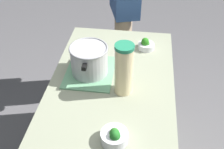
{
  "coord_description": "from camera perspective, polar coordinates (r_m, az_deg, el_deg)",
  "views": [
    {
      "loc": [
        -1.18,
        -0.16,
        1.93
      ],
      "look_at": [
        0.0,
        0.0,
        0.94
      ],
      "focal_mm": 43.73,
      "sensor_mm": 36.0,
      "label": 1
    }
  ],
  "objects": [
    {
      "name": "cooking_pot",
      "position": [
        1.59,
        -4.79,
        3.19
      ],
      "size": [
        0.29,
        0.22,
        0.17
      ],
      "color": "#B7B7BC",
      "rests_on": "dish_cloth"
    },
    {
      "name": "person_cook",
      "position": [
        2.37,
        2.6,
        14.2
      ],
      "size": [
        0.5,
        0.29,
        1.64
      ],
      "color": "tan",
      "rests_on": "ground_plane"
    },
    {
      "name": "counter_slab",
      "position": [
        1.9,
        0.0,
        -11.56
      ],
      "size": [
        1.15,
        0.71,
        0.89
      ],
      "primitive_type": "cube",
      "color": "gray",
      "rests_on": "ground_plane"
    },
    {
      "name": "broccoli_bowl_front",
      "position": [
        1.27,
        0.5,
        -12.81
      ],
      "size": [
        0.13,
        0.13,
        0.09
      ],
      "color": "silver",
      "rests_on": "counter_slab"
    },
    {
      "name": "dish_cloth",
      "position": [
        1.64,
        -4.61,
        0.55
      ],
      "size": [
        0.34,
        0.28,
        0.01
      ],
      "primitive_type": "cube",
      "color": "#6CA67B",
      "rests_on": "counter_slab"
    },
    {
      "name": "broccoli_bowl_center",
      "position": [
        1.84,
        7.09,
        6.19
      ],
      "size": [
        0.11,
        0.11,
        0.08
      ],
      "color": "silver",
      "rests_on": "counter_slab"
    },
    {
      "name": "lemonade_pitcher",
      "position": [
        1.42,
        2.47,
        1.08
      ],
      "size": [
        0.1,
        0.1,
        0.3
      ],
      "color": "beige",
      "rests_on": "counter_slab"
    }
  ]
}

